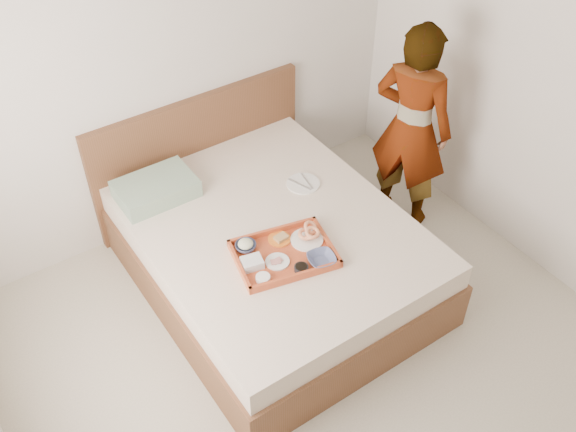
# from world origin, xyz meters

# --- Properties ---
(ground) EXTENTS (3.50, 4.00, 0.01)m
(ground) POSITION_xyz_m (0.00, 0.00, 0.00)
(ground) COLOR beige
(ground) RESTS_ON ground
(wall_back) EXTENTS (3.50, 0.01, 2.60)m
(wall_back) POSITION_xyz_m (0.00, 2.00, 1.30)
(wall_back) COLOR silver
(wall_back) RESTS_ON ground
(bed) EXTENTS (1.65, 2.00, 0.53)m
(bed) POSITION_xyz_m (0.12, 1.00, 0.27)
(bed) COLOR brown
(bed) RESTS_ON ground
(headboard) EXTENTS (1.65, 0.06, 0.95)m
(headboard) POSITION_xyz_m (0.12, 1.97, 0.47)
(headboard) COLOR brown
(headboard) RESTS_ON ground
(pillow) EXTENTS (0.51, 0.35, 0.12)m
(pillow) POSITION_xyz_m (-0.36, 1.66, 0.59)
(pillow) COLOR #95B090
(pillow) RESTS_ON bed
(tray) EXTENTS (0.66, 0.54, 0.05)m
(tray) POSITION_xyz_m (0.02, 0.72, 0.56)
(tray) COLOR #C65B29
(tray) RESTS_ON bed
(prawn_plate) EXTENTS (0.24, 0.24, 0.01)m
(prawn_plate) POSITION_xyz_m (0.21, 0.75, 0.55)
(prawn_plate) COLOR white
(prawn_plate) RESTS_ON tray
(navy_bowl_big) EXTENTS (0.20, 0.20, 0.04)m
(navy_bowl_big) POSITION_xyz_m (0.17, 0.55, 0.57)
(navy_bowl_big) COLOR #18254D
(navy_bowl_big) RESTS_ON tray
(sauce_dish) EXTENTS (0.10, 0.10, 0.03)m
(sauce_dish) POSITION_xyz_m (0.03, 0.56, 0.56)
(sauce_dish) COLOR black
(sauce_dish) RESTS_ON tray
(meat_plate) EXTENTS (0.17, 0.17, 0.01)m
(meat_plate) POSITION_xyz_m (-0.04, 0.69, 0.55)
(meat_plate) COLOR white
(meat_plate) RESTS_ON tray
(bread_plate) EXTENTS (0.17, 0.17, 0.01)m
(bread_plate) POSITION_xyz_m (0.07, 0.85, 0.55)
(bread_plate) COLOR orange
(bread_plate) RESTS_ON tray
(salad_bowl) EXTENTS (0.15, 0.15, 0.04)m
(salad_bowl) POSITION_xyz_m (-0.14, 0.89, 0.57)
(salad_bowl) COLOR #18254D
(salad_bowl) RESTS_ON tray
(plastic_tub) EXTENTS (0.14, 0.12, 0.05)m
(plastic_tub) POSITION_xyz_m (-0.18, 0.75, 0.57)
(plastic_tub) COLOR silver
(plastic_tub) RESTS_ON tray
(cheese_round) EXTENTS (0.10, 0.10, 0.03)m
(cheese_round) POSITION_xyz_m (-0.19, 0.62, 0.56)
(cheese_round) COLOR white
(cheese_round) RESTS_ON tray
(dinner_plate) EXTENTS (0.23, 0.23, 0.01)m
(dinner_plate) POSITION_xyz_m (0.51, 1.21, 0.54)
(dinner_plate) COLOR white
(dinner_plate) RESTS_ON bed
(person) EXTENTS (0.57, 0.67, 1.56)m
(person) POSITION_xyz_m (1.29, 1.04, 0.78)
(person) COLOR silver
(person) RESTS_ON ground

